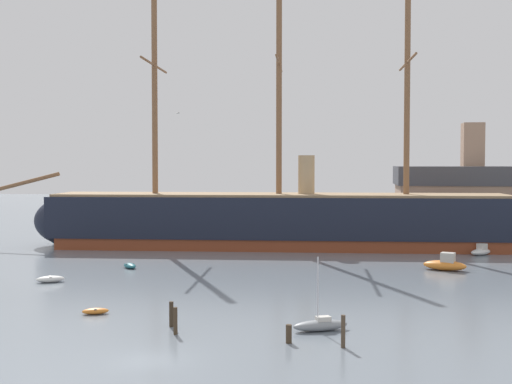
# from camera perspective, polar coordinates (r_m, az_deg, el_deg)

# --- Properties ---
(ground_plane) EXTENTS (400.00, 400.00, 0.00)m
(ground_plane) POSITION_cam_1_polar(r_m,az_deg,el_deg) (41.55, -8.89, -13.89)
(ground_plane) COLOR slate
(tall_ship) EXTENTS (75.12, 16.87, 36.11)m
(tall_ship) POSITION_cam_1_polar(r_m,az_deg,el_deg) (92.56, 1.94, -2.33)
(tall_ship) COLOR brown
(tall_ship) RESTS_ON ground
(dinghy_foreground_left) EXTENTS (2.20, 1.55, 0.48)m
(dinghy_foreground_left) POSITION_cam_1_polar(r_m,az_deg,el_deg) (54.36, -13.39, -9.74)
(dinghy_foreground_left) COLOR orange
(dinghy_foreground_left) RESTS_ON ground
(sailboat_foreground_right) EXTENTS (4.13, 2.64, 5.18)m
(sailboat_foreground_right) POSITION_cam_1_polar(r_m,az_deg,el_deg) (48.06, 5.46, -11.07)
(sailboat_foreground_right) COLOR gray
(sailboat_foreground_right) RESTS_ON ground
(dinghy_mid_left) EXTENTS (2.93, 2.34, 0.64)m
(dinghy_mid_left) POSITION_cam_1_polar(r_m,az_deg,el_deg) (69.52, -16.96, -7.04)
(dinghy_mid_left) COLOR silver
(dinghy_mid_left) RESTS_ON ground
(dinghy_alongside_bow) EXTENTS (2.35, 2.55, 0.57)m
(dinghy_alongside_bow) POSITION_cam_1_polar(r_m,az_deg,el_deg) (76.56, -10.60, -6.13)
(dinghy_alongside_bow) COLOR #236670
(dinghy_alongside_bow) RESTS_ON ground
(motorboat_alongside_stern) EXTENTS (5.02, 3.38, 1.95)m
(motorboat_alongside_stern) POSITION_cam_1_polar(r_m,az_deg,el_deg) (76.58, 15.67, -5.87)
(motorboat_alongside_stern) COLOR orange
(motorboat_alongside_stern) RESTS_ON ground
(dinghy_far_left) EXTENTS (2.31, 2.90, 0.63)m
(dinghy_far_left) POSITION_cam_1_polar(r_m,az_deg,el_deg) (101.91, -16.20, -4.02)
(dinghy_far_left) COLOR #236670
(dinghy_far_left) RESTS_ON ground
(motorboat_far_right) EXTENTS (3.52, 3.44, 1.46)m
(motorboat_far_right) POSITION_cam_1_polar(r_m,az_deg,el_deg) (90.42, 18.44, -4.75)
(motorboat_far_right) COLOR silver
(motorboat_far_right) RESTS_ON ground
(mooring_piling_nearest) EXTENTS (0.31, 0.31, 1.81)m
(mooring_piling_nearest) POSITION_cam_1_polar(r_m,az_deg,el_deg) (49.21, -7.15, -10.20)
(mooring_piling_nearest) COLOR #382B1E
(mooring_piling_nearest) RESTS_ON ground
(mooring_piling_left_pair) EXTENTS (0.28, 0.28, 1.86)m
(mooring_piling_left_pair) POSITION_cam_1_polar(r_m,az_deg,el_deg) (47.11, -6.81, -10.74)
(mooring_piling_left_pair) COLOR #423323
(mooring_piling_left_pair) RESTS_ON ground
(mooring_piling_right_pair) EXTENTS (0.39, 0.39, 1.20)m
(mooring_piling_right_pair) POSITION_cam_1_polar(r_m,az_deg,el_deg) (44.77, 2.78, -11.86)
(mooring_piling_right_pair) COLOR #423323
(mooring_piling_right_pair) RESTS_ON ground
(mooring_piling_midwater) EXTENTS (0.28, 0.28, 2.08)m
(mooring_piling_midwater) POSITION_cam_1_polar(r_m,az_deg,el_deg) (43.90, 7.36, -11.58)
(mooring_piling_midwater) COLOR #4C3D2D
(mooring_piling_midwater) RESTS_ON ground
(seagull_in_flight) EXTENTS (0.71, 0.98, 0.13)m
(seagull_in_flight) POSITION_cam_1_polar(r_m,az_deg,el_deg) (76.78, -6.62, 6.63)
(seagull_in_flight) COLOR silver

